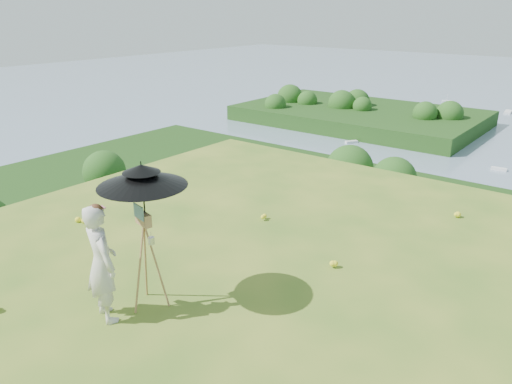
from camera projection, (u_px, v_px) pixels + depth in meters
The scene contains 7 objects.
ground at pixel (283, 311), 7.01m from camera, with size 14.00×14.00×0.00m, color #3D6B1E.
peninsula at pixel (360, 108), 175.01m from camera, with size 90.00×60.00×12.00m, color #16360E, non-canonical shape.
wildflowers at pixel (293, 299), 7.18m from camera, with size 10.00×10.50×0.12m, color yellow, non-canonical shape.
painter at pixel (102, 263), 6.59m from camera, with size 0.61×0.40×1.66m, color beige.
field_easel at pixel (147, 256), 6.90m from camera, with size 0.59×0.59×1.55m, color olive, non-canonical shape.
sun_umbrella at pixel (143, 193), 6.60m from camera, with size 1.19×1.19×0.86m, color black, non-canonical shape.
painter_cap at pixel (95, 208), 6.32m from camera, with size 0.20×0.24×0.10m, color pink, non-canonical shape.
Camera 1 is at (3.38, -4.97, 4.00)m, focal length 35.00 mm.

